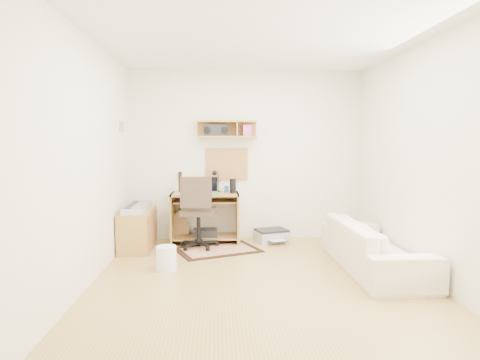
{
  "coord_description": "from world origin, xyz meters",
  "views": [
    {
      "loc": [
        -0.46,
        -4.44,
        1.48
      ],
      "look_at": [
        -0.15,
        1.05,
        1.0
      ],
      "focal_mm": 31.08,
      "sensor_mm": 36.0,
      "label": 1
    }
  ],
  "objects": [
    {
      "name": "rug",
      "position": [
        -0.45,
        1.24,
        0.01
      ],
      "size": [
        1.29,
        1.09,
        0.01
      ],
      "primitive_type": "cube",
      "rotation": [
        0.0,
        0.0,
        0.38
      ],
      "color": "beige",
      "rests_on": "floor"
    },
    {
      "name": "desk",
      "position": [
        -0.64,
        1.73,
        0.38
      ],
      "size": [
        1.0,
        0.55,
        0.75
      ],
      "primitive_type": null,
      "color": "#B1853E",
      "rests_on": "floor"
    },
    {
      "name": "guitar",
      "position": [
        -1.02,
        1.86,
        0.53
      ],
      "size": [
        0.29,
        0.2,
        1.06
      ],
      "primitive_type": null,
      "rotation": [
        0.0,
        0.0,
        0.07
      ],
      "color": "olive",
      "rests_on": "floor"
    },
    {
      "name": "ceiling",
      "position": [
        0.0,
        0.0,
        2.6
      ],
      "size": [
        3.6,
        4.0,
        0.01
      ],
      "primitive_type": "cube",
      "color": "white",
      "rests_on": "ground"
    },
    {
      "name": "sofa",
      "position": [
        1.38,
        0.26,
        0.38
      ],
      "size": [
        0.56,
        1.92,
        0.75
      ],
      "primitive_type": "imported",
      "rotation": [
        0.0,
        0.0,
        1.57
      ],
      "color": "beige",
      "rests_on": "floor"
    },
    {
      "name": "desk_lamp",
      "position": [
        -0.44,
        1.87,
        0.91
      ],
      "size": [
        0.11,
        0.11,
        0.32
      ],
      "primitive_type": null,
      "color": "black",
      "rests_on": "desk"
    },
    {
      "name": "task_chair",
      "position": [
        -0.72,
        1.4,
        0.52
      ],
      "size": [
        0.58,
        0.58,
        1.04
      ],
      "primitive_type": null,
      "rotation": [
        0.0,
        0.0,
        -0.1
      ],
      "color": "#382C21",
      "rests_on": "floor"
    },
    {
      "name": "printer",
      "position": [
        0.37,
        1.73,
        0.09
      ],
      "size": [
        0.56,
        0.49,
        0.18
      ],
      "primitive_type": "cube",
      "rotation": [
        0.0,
        0.0,
        0.29
      ],
      "color": "#A5A8AA",
      "rests_on": "floor"
    },
    {
      "name": "wall_photo",
      "position": [
        -1.79,
        1.5,
        1.72
      ],
      "size": [
        0.02,
        0.2,
        0.15
      ],
      "primitive_type": "cube",
      "color": "#4C8CBF",
      "rests_on": "left_wall"
    },
    {
      "name": "cork_board",
      "position": [
        -0.3,
        1.98,
        1.17
      ],
      "size": [
        0.64,
        0.03,
        0.49
      ],
      "primitive_type": "cube",
      "color": "tan",
      "rests_on": "back_wall"
    },
    {
      "name": "wall_shelf",
      "position": [
        -0.3,
        1.88,
        1.7
      ],
      "size": [
        0.9,
        0.25,
        0.26
      ],
      "primitive_type": "cube",
      "color": "#B1853E",
      "rests_on": "back_wall"
    },
    {
      "name": "boombox",
      "position": [
        -0.47,
        1.87,
        1.68
      ],
      "size": [
        0.34,
        0.16,
        0.18
      ],
      "primitive_type": "cube",
      "color": "black",
      "rests_on": "wall_shelf"
    },
    {
      "name": "floor",
      "position": [
        0.0,
        0.0,
        -0.01
      ],
      "size": [
        3.6,
        4.0,
        0.01
      ],
      "primitive_type": "cube",
      "color": "tan",
      "rests_on": "ground"
    },
    {
      "name": "pencil_cup",
      "position": [
        -0.31,
        1.83,
        0.8
      ],
      "size": [
        0.07,
        0.07,
        0.1
      ],
      "primitive_type": "cylinder",
      "color": "#315294",
      "rests_on": "desk"
    },
    {
      "name": "speaker",
      "position": [
        -0.22,
        1.68,
        0.86
      ],
      "size": [
        0.1,
        0.1,
        0.21
      ],
      "primitive_type": "cylinder",
      "color": "black",
      "rests_on": "desk"
    },
    {
      "name": "back_wall",
      "position": [
        0.0,
        2.0,
        1.3
      ],
      "size": [
        3.6,
        0.01,
        2.6
      ],
      "primitive_type": "cube",
      "color": "white",
      "rests_on": "ground"
    },
    {
      "name": "waste_basket",
      "position": [
        -1.05,
        0.38,
        0.14
      ],
      "size": [
        0.3,
        0.3,
        0.28
      ],
      "primitive_type": "cylinder",
      "rotation": [
        0.0,
        0.0,
        0.33
      ],
      "color": "white",
      "rests_on": "floor"
    },
    {
      "name": "laptop",
      "position": [
        -0.62,
        1.71,
        0.87
      ],
      "size": [
        0.35,
        0.35,
        0.24
      ],
      "primitive_type": null,
      "rotation": [
        0.0,
        0.0,
        -0.14
      ],
      "color": "silver",
      "rests_on": "desk"
    },
    {
      "name": "music_keyboard",
      "position": [
        -1.58,
        1.41,
        0.59
      ],
      "size": [
        0.27,
        0.86,
        0.08
      ],
      "primitive_type": "cube",
      "color": "#B2B5BA",
      "rests_on": "cabinet"
    },
    {
      "name": "left_wall",
      "position": [
        -1.8,
        0.0,
        1.3
      ],
      "size": [
        0.01,
        4.0,
        2.6
      ],
      "primitive_type": "cube",
      "color": "white",
      "rests_on": "ground"
    },
    {
      "name": "right_wall",
      "position": [
        1.8,
        0.0,
        1.3
      ],
      "size": [
        0.01,
        4.0,
        2.6
      ],
      "primitive_type": "cube",
      "color": "white",
      "rests_on": "ground"
    },
    {
      "name": "cabinet",
      "position": [
        -1.58,
        1.41,
        0.28
      ],
      "size": [
        0.4,
        0.9,
        0.55
      ],
      "primitive_type": "cube",
      "color": "#B1853E",
      "rests_on": "floor"
    }
  ]
}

